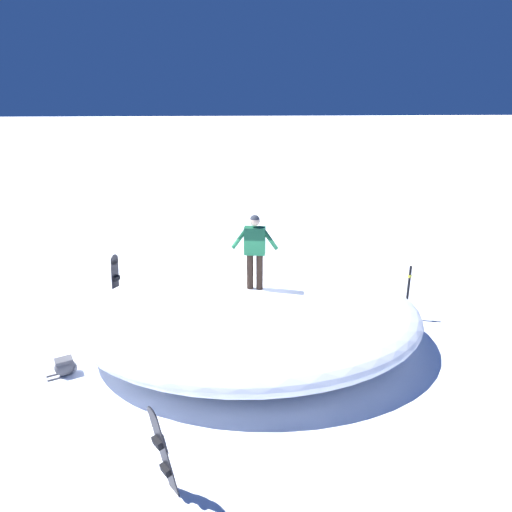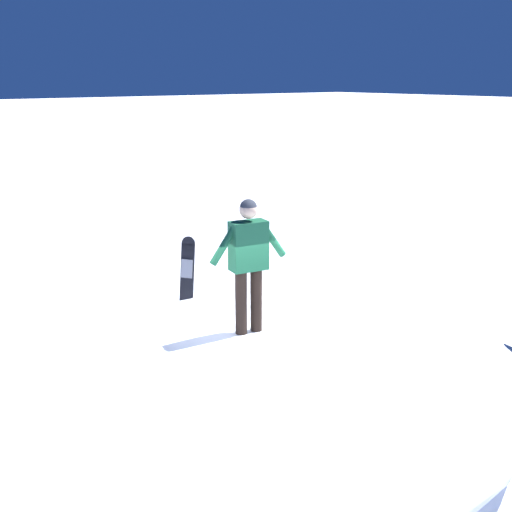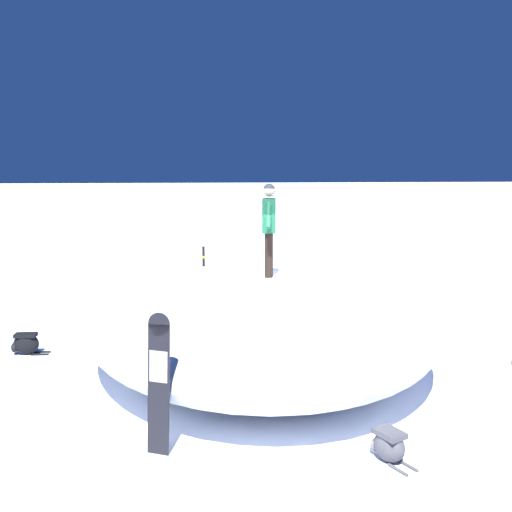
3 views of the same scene
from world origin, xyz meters
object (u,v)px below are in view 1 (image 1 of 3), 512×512
(trail_marker_pole, at_px, (408,292))
(backpack_near, at_px, (259,269))
(snowboard_primary_upright, at_px, (116,285))
(snowboard_secondary_upright, at_px, (162,451))
(snowboarder_standing, at_px, (255,246))
(backpack_far, at_px, (65,366))

(trail_marker_pole, bearing_deg, backpack_near, 135.73)
(snowboard_primary_upright, relative_size, trail_marker_pole, 1.17)
(snowboard_secondary_upright, height_order, backpack_near, snowboard_secondary_upright)
(snowboarder_standing, relative_size, snowboard_secondary_upright, 1.05)
(backpack_near, bearing_deg, snowboarder_standing, -96.37)
(snowboard_primary_upright, xyz_separation_m, trail_marker_pole, (7.15, -0.76, -0.10))
(backpack_far, bearing_deg, snowboarder_standing, 11.57)
(snowboarder_standing, bearing_deg, backpack_far, -168.43)
(snowboarder_standing, bearing_deg, trail_marker_pole, 14.69)
(snowboard_secondary_upright, bearing_deg, trail_marker_pole, 42.61)
(snowboard_primary_upright, bearing_deg, backpack_near, 33.47)
(backpack_near, xyz_separation_m, trail_marker_pole, (3.36, -3.27, 0.55))
(snowboard_primary_upright, height_order, snowboard_secondary_upright, snowboard_primary_upright)
(snowboarder_standing, relative_size, backpack_near, 2.42)
(snowboard_primary_upright, height_order, trail_marker_pole, snowboard_primary_upright)
(snowboard_secondary_upright, relative_size, backpack_near, 2.31)
(snowboard_primary_upright, bearing_deg, snowboard_secondary_upright, -72.87)
(backpack_far, bearing_deg, snowboard_secondary_upright, -54.00)
(snowboard_primary_upright, xyz_separation_m, backpack_far, (-0.54, -2.56, -0.67))
(trail_marker_pole, bearing_deg, snowboarder_standing, -165.31)
(backpack_far, bearing_deg, trail_marker_pole, 13.14)
(snowboard_secondary_upright, relative_size, trail_marker_pole, 1.09)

